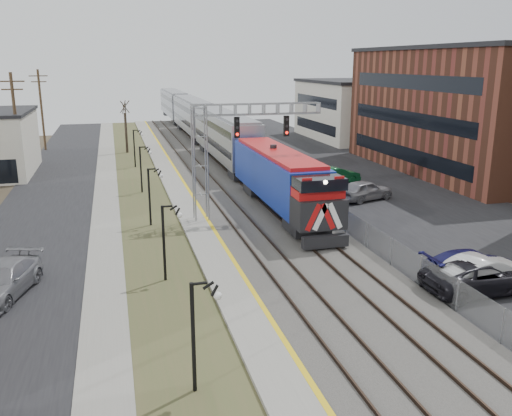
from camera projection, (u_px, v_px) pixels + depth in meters
name	position (u px, v px, depth m)	size (l,w,h in m)	color
street_west	(46.00, 207.00, 41.76)	(7.00, 120.00, 0.04)	black
sidewalk	(106.00, 203.00, 42.87)	(2.00, 120.00, 0.08)	gray
grass_median	(144.00, 201.00, 43.62)	(4.00, 120.00, 0.06)	#424A27
platform	(182.00, 198.00, 44.34)	(2.00, 120.00, 0.24)	gray
ballast_bed	(241.00, 194.00, 45.58)	(8.00, 120.00, 0.20)	#595651
parking_lot	(371.00, 187.00, 48.57)	(16.00, 120.00, 0.04)	black
platform_edge	(192.00, 195.00, 44.52)	(0.24, 120.00, 0.01)	gold
track_near	(218.00, 194.00, 45.04)	(1.58, 120.00, 0.15)	#2D2119
track_far	(258.00, 191.00, 45.91)	(1.58, 120.00, 0.15)	#2D2119
train	(201.00, 123.00, 72.56)	(3.00, 85.85, 5.33)	navy
signal_gantry	(224.00, 142.00, 36.92)	(9.00, 1.07, 8.15)	gray
lampposts	(163.00, 242.00, 27.51)	(0.14, 62.14, 4.00)	black
fence	(288.00, 183.00, 46.44)	(0.04, 120.00, 1.60)	gray
bare_trees	(32.00, 165.00, 44.43)	(12.30, 42.30, 5.95)	#382D23
car_lot_b	(483.00, 273.00, 26.68)	(1.73, 4.97, 1.64)	silver
car_lot_c	(479.00, 277.00, 26.18)	(2.61, 5.66, 1.57)	black
car_lot_d	(473.00, 266.00, 27.63)	(2.16, 5.32, 1.54)	#16154C
car_lot_e	(365.00, 191.00, 43.69)	(1.95, 4.84, 1.65)	gray
car_lot_f	(335.00, 176.00, 49.46)	(1.66, 4.77, 1.57)	#0E4924
car_street_b	(3.00, 281.00, 25.76)	(2.20, 5.42, 1.57)	gray
car_lot_g	(284.00, 161.00, 57.83)	(2.22, 4.81, 1.34)	#0D430E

